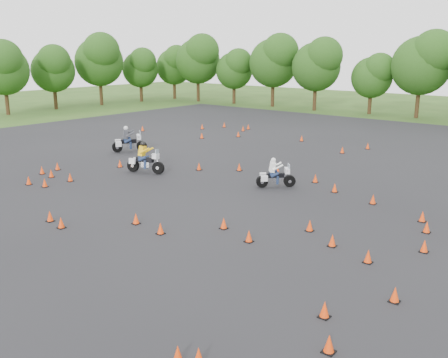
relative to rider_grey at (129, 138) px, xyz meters
name	(u,v)px	position (x,y,z in m)	size (l,w,h in m)	color
ground	(163,226)	(13.11, -9.35, -0.96)	(140.00, 140.00, 0.00)	#2D5119
asphalt_pad	(249,194)	(13.11, -3.35, -0.95)	(62.00, 62.00, 0.00)	black
traffic_cones	(244,187)	(12.62, -3.15, -0.73)	(36.14, 32.94, 0.45)	#FD400A
rider_grey	(129,138)	(0.00, 0.00, 0.00)	(2.46, 0.76, 1.90)	#3B3C42
rider_yellow	(145,158)	(5.69, -3.63, -0.02)	(2.41, 0.74, 1.86)	yellow
rider_white	(276,172)	(13.39, -1.36, -0.14)	(2.11, 0.65, 1.63)	white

